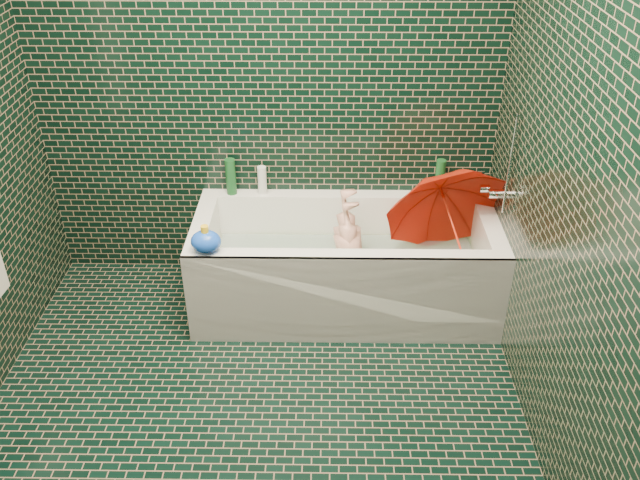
{
  "coord_description": "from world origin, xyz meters",
  "views": [
    {
      "loc": [
        0.35,
        -2.19,
        2.45
      ],
      "look_at": [
        0.31,
        0.82,
        0.55
      ],
      "focal_mm": 38.0,
      "sensor_mm": 36.0,
      "label": 1
    }
  ],
  "objects_px": {
    "rubber_duck": "(454,190)",
    "bath_toy": "(206,241)",
    "bathtub": "(345,274)",
    "umbrella": "(454,228)",
    "child": "(352,259)"
  },
  "relations": [
    {
      "from": "umbrella",
      "to": "rubber_duck",
      "type": "height_order",
      "value": "umbrella"
    },
    {
      "from": "umbrella",
      "to": "child",
      "type": "bearing_deg",
      "value": 171.15
    },
    {
      "from": "child",
      "to": "rubber_duck",
      "type": "height_order",
      "value": "rubber_duck"
    },
    {
      "from": "rubber_duck",
      "to": "bath_toy",
      "type": "bearing_deg",
      "value": -132.76
    },
    {
      "from": "bathtub",
      "to": "bath_toy",
      "type": "xyz_separation_m",
      "value": [
        -0.72,
        -0.3,
        0.41
      ]
    },
    {
      "from": "child",
      "to": "bath_toy",
      "type": "distance_m",
      "value": 0.87
    },
    {
      "from": "umbrella",
      "to": "bathtub",
      "type": "bearing_deg",
      "value": 171.89
    },
    {
      "from": "umbrella",
      "to": "bath_toy",
      "type": "bearing_deg",
      "value": -173.24
    },
    {
      "from": "child",
      "to": "rubber_duck",
      "type": "xyz_separation_m",
      "value": [
        0.6,
        0.33,
        0.28
      ]
    },
    {
      "from": "bathtub",
      "to": "rubber_duck",
      "type": "relative_size",
      "value": 15.52
    },
    {
      "from": "umbrella",
      "to": "rubber_duck",
      "type": "distance_m",
      "value": 0.37
    },
    {
      "from": "umbrella",
      "to": "bath_toy",
      "type": "relative_size",
      "value": 3.89
    },
    {
      "from": "bathtub",
      "to": "rubber_duck",
      "type": "xyz_separation_m",
      "value": [
        0.64,
        0.33,
        0.38
      ]
    },
    {
      "from": "bathtub",
      "to": "bath_toy",
      "type": "bearing_deg",
      "value": -157.28
    },
    {
      "from": "child",
      "to": "rubber_duck",
      "type": "distance_m",
      "value": 0.74
    }
  ]
}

